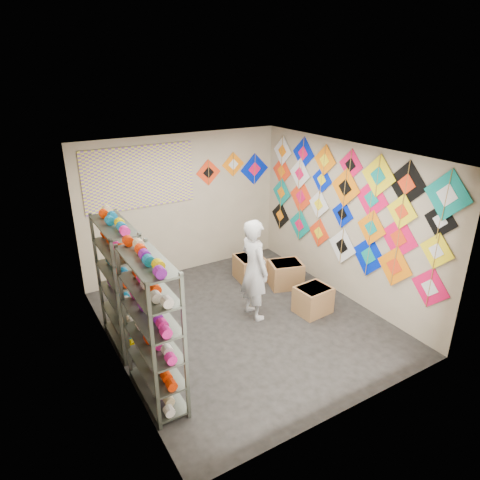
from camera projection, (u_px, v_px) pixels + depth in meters
ground at (244, 322)px, 6.89m from camera, size 4.50×4.50×0.00m
room_walls at (245, 226)px, 6.26m from camera, size 4.50×4.50×4.50m
shelf_rack_front at (153, 331)px, 5.01m from camera, size 0.40×1.10×1.90m
shelf_rack_back at (121, 285)px, 6.04m from camera, size 0.40×1.10×1.90m
string_spools at (134, 300)px, 5.49m from camera, size 0.12×2.36×0.12m
kite_wall_display at (347, 206)px, 7.16m from camera, size 0.06×4.29×2.05m
back_wall_kites at (236, 169)px, 8.49m from camera, size 1.64×0.02×0.73m
poster at (140, 177)px, 7.52m from camera, size 2.00×0.01×1.10m
shopkeeper at (254, 269)px, 6.76m from camera, size 0.64×0.44×1.67m
carton_a at (313, 300)px, 7.09m from camera, size 0.58×0.50×0.46m
carton_b at (285, 274)px, 7.93m from camera, size 0.69×0.63×0.48m
carton_c at (249, 268)px, 8.18m from camera, size 0.55×0.59×0.47m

